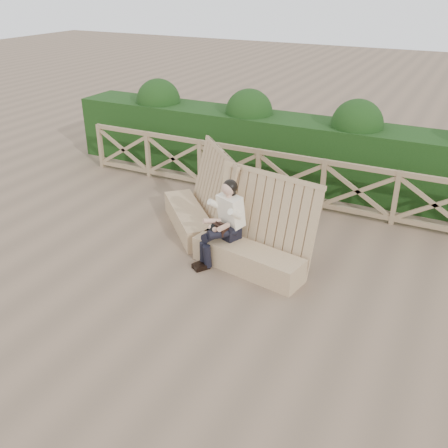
% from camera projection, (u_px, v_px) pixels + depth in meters
% --- Properties ---
extents(ground, '(60.00, 60.00, 0.00)m').
position_uv_depth(ground, '(210.00, 284.00, 7.86)').
color(ground, brown).
rests_on(ground, ground).
extents(bench, '(3.49, 2.29, 1.55)m').
position_uv_depth(bench, '(220.00, 227.00, 8.79)').
color(bench, '#957A55').
rests_on(bench, ground).
extents(woman, '(0.67, 0.94, 1.44)m').
position_uv_depth(woman, '(225.00, 220.00, 8.21)').
color(woman, black).
rests_on(woman, ground).
extents(guardrail, '(10.10, 0.09, 1.10)m').
position_uv_depth(guardrail, '(289.00, 179.00, 10.40)').
color(guardrail, '#846A4D').
rests_on(guardrail, ground).
extents(hedge, '(12.00, 1.20, 1.50)m').
position_uv_depth(hedge, '(308.00, 154.00, 11.27)').
color(hedge, black).
rests_on(hedge, ground).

